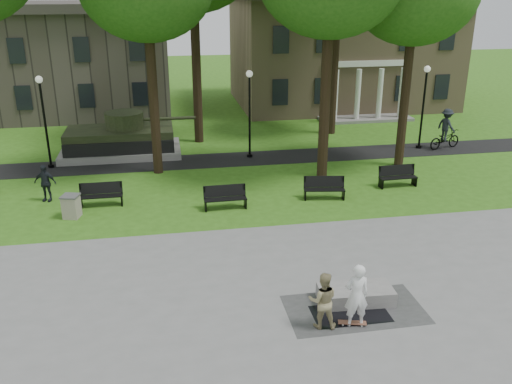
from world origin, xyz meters
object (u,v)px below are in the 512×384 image
concrete_block (356,294)px  friend_watching (323,300)px  park_bench_0 (101,194)px  cyclist (446,133)px  trash_bin (71,206)px  skateboarder (356,295)px

concrete_block → friend_watching: 1.82m
concrete_block → friend_watching: size_ratio=1.33×
concrete_block → park_bench_0: bearing=131.4°
park_bench_0 → cyclist: bearing=16.3°
friend_watching → trash_bin: (-7.84, 9.13, -0.36)m
friend_watching → trash_bin: 12.04m
friend_watching → park_bench_0: size_ratio=0.92×
friend_watching → cyclist: 19.83m
concrete_block → skateboarder: size_ratio=1.17×
cyclist → trash_bin: cyclist is taller
cyclist → park_bench_0: cyclist is taller
skateboarder → cyclist: 19.37m
skateboarder → park_bench_0: size_ratio=1.04×
park_bench_0 → trash_bin: (-1.08, -1.12, -0.04)m
skateboarder → concrete_block: bearing=-110.2°
cyclist → park_bench_0: bearing=89.2°
friend_watching → cyclist: cyclist is taller
skateboarder → park_bench_0: skateboarder is taller
park_bench_0 → trash_bin: bearing=-133.9°
skateboarder → friend_watching: (-0.92, 0.09, -0.11)m
cyclist → trash_bin: bearing=91.3°
concrete_block → cyclist: cyclist is taller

